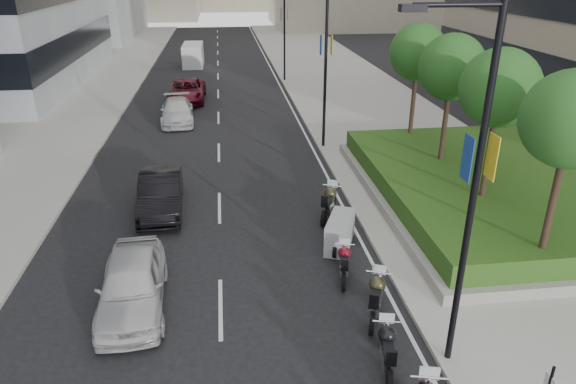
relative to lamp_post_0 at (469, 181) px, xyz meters
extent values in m
cube|color=#9E9B93|center=(4.86, 29.00, -4.99)|extent=(10.00, 100.00, 0.15)
cube|color=#9E9B93|center=(-16.14, 29.00, -4.99)|extent=(8.00, 100.00, 0.15)
cube|color=silver|center=(-0.44, 29.00, -5.06)|extent=(0.12, 100.00, 0.01)
cube|color=silver|center=(-5.64, 29.00, -5.06)|extent=(0.12, 100.00, 0.01)
cube|color=gray|center=(5.86, 9.00, -4.72)|extent=(10.00, 14.00, 0.40)
cube|color=#1D4814|center=(5.86, 9.00, -4.12)|extent=(9.40, 13.40, 0.80)
cylinder|color=#332319|center=(4.36, 3.00, -2.52)|extent=(0.22, 0.22, 4.00)
sphere|color=#1B5821|center=(4.36, 3.00, 0.38)|extent=(2.80, 2.80, 2.80)
cylinder|color=#332319|center=(4.36, 7.00, -2.52)|extent=(0.22, 0.22, 4.00)
sphere|color=#1B5821|center=(4.36, 7.00, 0.38)|extent=(2.80, 2.80, 2.80)
cylinder|color=#332319|center=(4.36, 11.00, -2.52)|extent=(0.22, 0.22, 4.00)
sphere|color=#1B5821|center=(4.36, 11.00, 0.38)|extent=(2.80, 2.80, 2.80)
cylinder|color=#332319|center=(4.36, 15.00, -2.52)|extent=(0.22, 0.22, 4.00)
sphere|color=#1B5821|center=(4.36, 15.00, 0.38)|extent=(2.80, 2.80, 2.80)
cylinder|color=black|center=(0.16, 0.00, -0.57)|extent=(0.16, 0.16, 9.00)
cylinder|color=black|center=(-0.74, 0.00, 3.63)|extent=(1.80, 0.10, 0.10)
cube|color=black|center=(-1.64, 0.00, 3.58)|extent=(0.50, 0.22, 0.14)
cube|color=yellow|center=(0.44, 0.00, 0.53)|extent=(0.02, 0.45, 1.00)
cube|color=navy|center=(-0.12, 0.00, 0.53)|extent=(0.02, 0.45, 1.00)
cylinder|color=black|center=(0.16, 17.00, -0.57)|extent=(0.16, 0.16, 9.00)
cube|color=yellow|center=(0.44, 17.00, 0.53)|extent=(0.02, 0.45, 1.00)
cube|color=navy|center=(-0.12, 17.00, 0.53)|extent=(0.02, 0.45, 1.00)
cylinder|color=black|center=(0.16, 35.00, -0.57)|extent=(0.16, 0.16, 9.00)
cube|color=yellow|center=(0.44, 35.00, 0.53)|extent=(0.02, 0.45, 1.00)
cube|color=navy|center=(-0.12, 35.00, 0.53)|extent=(0.02, 0.45, 1.00)
cylinder|color=silver|center=(-1.11, -1.68, -3.87)|extent=(0.81, 0.23, 0.06)
cylinder|color=black|center=(-1.66, -0.82, -4.76)|extent=(0.24, 0.61, 0.60)
cylinder|color=black|center=(-1.34, 0.70, -4.76)|extent=(0.24, 0.61, 0.60)
cube|color=silver|center=(-1.51, -0.10, -4.60)|extent=(0.46, 0.87, 0.41)
sphere|color=black|center=(-1.44, 0.21, -4.23)|extent=(0.47, 0.47, 0.47)
cube|color=black|center=(-1.57, -0.39, -4.29)|extent=(0.42, 0.77, 0.16)
cylinder|color=silver|center=(-1.39, 0.47, -4.02)|extent=(0.71, 0.20, 0.05)
cylinder|color=black|center=(-1.48, 1.33, -4.75)|extent=(0.35, 0.64, 0.64)
cylinder|color=black|center=(-0.87, 2.85, -4.75)|extent=(0.35, 0.64, 0.64)
cube|color=silver|center=(-1.19, 2.04, -4.57)|extent=(0.61, 0.92, 0.43)
sphere|color=#36341E|center=(-1.07, 2.36, -4.18)|extent=(0.49, 0.49, 0.49)
cube|color=black|center=(-1.31, 1.76, -4.25)|extent=(0.55, 0.82, 0.16)
cylinder|color=silver|center=(-0.96, 2.61, -3.96)|extent=(0.72, 0.33, 0.05)
cylinder|color=black|center=(-1.79, 3.47, -4.79)|extent=(0.23, 0.56, 0.55)
cylinder|color=black|center=(-1.47, 4.85, -4.79)|extent=(0.23, 0.56, 0.55)
cube|color=silver|center=(-1.64, 4.11, -4.64)|extent=(0.43, 0.79, 0.37)
sphere|color=maroon|center=(-1.57, 4.40, -4.30)|extent=(0.42, 0.42, 0.42)
cube|color=black|center=(-1.70, 3.86, -4.36)|extent=(0.39, 0.70, 0.14)
cylinder|color=silver|center=(-1.52, 4.63, -4.11)|extent=(0.65, 0.19, 0.04)
cylinder|color=black|center=(-1.61, 5.45, -4.78)|extent=(0.32, 0.57, 0.57)
cylinder|color=black|center=(-1.05, 6.80, -4.78)|extent=(0.32, 0.57, 0.57)
cube|color=gray|center=(-1.33, 6.13, -4.47)|extent=(1.46, 2.07, 1.14)
cylinder|color=black|center=(-1.59, 7.79, -4.74)|extent=(0.38, 0.65, 0.65)
cylinder|color=black|center=(-0.91, 9.33, -4.74)|extent=(0.38, 0.65, 0.65)
cube|color=silver|center=(-1.27, 8.51, -4.56)|extent=(0.65, 0.94, 0.44)
sphere|color=#32311C|center=(-1.13, 8.83, -4.16)|extent=(0.50, 0.50, 0.50)
cube|color=black|center=(-1.40, 8.23, -4.22)|extent=(0.59, 0.84, 0.17)
cylinder|color=silver|center=(-1.01, 9.09, -3.93)|extent=(0.73, 0.37, 0.05)
imported|color=silver|center=(-8.19, 3.43, -4.27)|extent=(2.15, 4.78, 1.59)
imported|color=black|center=(-8.01, 10.05, -4.28)|extent=(1.91, 4.87, 1.58)
imported|color=silver|center=(-8.26, 23.32, -4.35)|extent=(2.31, 5.07, 1.44)
imported|color=maroon|center=(-7.91, 28.93, -4.29)|extent=(2.67, 5.62, 1.55)
cube|color=white|center=(-8.06, 43.92, -4.01)|extent=(1.99, 5.06, 2.11)
cube|color=white|center=(-8.06, 42.01, -4.51)|extent=(1.93, 1.24, 1.11)
cylinder|color=black|center=(-8.87, 42.11, -4.71)|extent=(0.25, 0.70, 0.70)
cylinder|color=black|center=(-7.26, 42.11, -4.71)|extent=(0.25, 0.70, 0.70)
cylinder|color=black|center=(-8.87, 45.53, -4.71)|extent=(0.25, 0.70, 0.70)
cylinder|color=black|center=(-7.26, 45.53, -4.71)|extent=(0.25, 0.70, 0.70)
camera|label=1|loc=(-5.23, -9.75, 4.32)|focal=32.00mm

